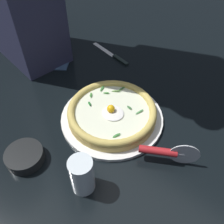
# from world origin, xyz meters

# --- Properties ---
(ground_plane) EXTENTS (2.40, 2.40, 0.03)m
(ground_plane) POSITION_xyz_m (0.00, 0.00, -0.01)
(ground_plane) COLOR black
(ground_plane) RESTS_ON ground
(pizza_plate) EXTENTS (0.34, 0.34, 0.01)m
(pizza_plate) POSITION_xyz_m (0.01, 0.03, 0.01)
(pizza_plate) COLOR white
(pizza_plate) RESTS_ON ground
(pizza) EXTENTS (0.29, 0.29, 0.05)m
(pizza) POSITION_xyz_m (0.01, 0.03, 0.03)
(pizza) COLOR tan
(pizza) RESTS_ON pizza_plate
(side_bowl) EXTENTS (0.11, 0.11, 0.03)m
(side_bowl) POSITION_xyz_m (0.12, 0.31, 0.02)
(side_bowl) COLOR black
(side_bowl) RESTS_ON ground
(pizza_cutter) EXTENTS (0.16, 0.09, 0.08)m
(pizza_cutter) POSITION_xyz_m (-0.21, 0.07, 0.04)
(pizza_cutter) COLOR silver
(pizza_cutter) RESTS_ON ground
(table_knife) EXTENTS (0.23, 0.07, 0.01)m
(table_knife) POSITION_xyz_m (0.21, -0.26, 0.00)
(table_knife) COLOR silver
(table_knife) RESTS_ON ground
(drinking_glass) EXTENTS (0.06, 0.06, 0.11)m
(drinking_glass) POSITION_xyz_m (-0.07, 0.27, 0.05)
(drinking_glass) COLOR silver
(drinking_glass) RESTS_ON ground
(folded_napkin) EXTENTS (0.17, 0.15, 0.01)m
(folded_napkin) POSITION_xyz_m (0.40, -0.07, 0.00)
(folded_napkin) COLOR navy
(folded_napkin) RESTS_ON ground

